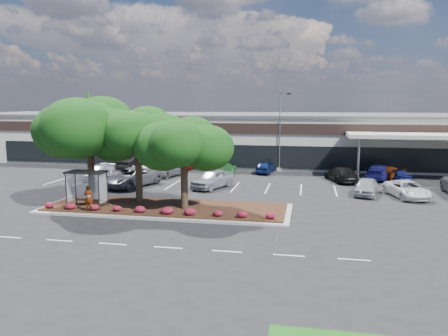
% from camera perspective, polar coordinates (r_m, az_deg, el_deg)
% --- Properties ---
extents(ground, '(160.00, 160.00, 0.00)m').
position_cam_1_polar(ground, '(27.80, -6.28, -7.58)').
color(ground, black).
rests_on(ground, ground).
extents(retail_store, '(80.40, 25.20, 6.25)m').
position_cam_1_polar(retail_store, '(60.10, 3.33, 4.15)').
color(retail_store, beige).
rests_on(retail_store, ground).
extents(landscape_island, '(18.00, 6.00, 0.26)m').
position_cam_1_polar(landscape_island, '(32.04, -7.60, -5.21)').
color(landscape_island, '#9FA09A').
rests_on(landscape_island, ground).
extents(lane_markings, '(33.12, 20.06, 0.01)m').
position_cam_1_polar(lane_markings, '(37.62, -1.80, -3.28)').
color(lane_markings, silver).
rests_on(lane_markings, ground).
extents(shrub_row, '(17.00, 0.80, 0.50)m').
position_cam_1_polar(shrub_row, '(30.03, -8.89, -5.42)').
color(shrub_row, maroon).
rests_on(shrub_row, landscape_island).
extents(bus_shelter, '(2.75, 1.55, 2.59)m').
position_cam_1_polar(bus_shelter, '(32.83, -17.41, -1.31)').
color(bus_shelter, black).
rests_on(bus_shelter, landscape_island).
extents(island_tree_west, '(7.20, 7.20, 7.89)m').
position_cam_1_polar(island_tree_west, '(34.17, -17.06, 2.29)').
color(island_tree_west, '#103C0F').
rests_on(island_tree_west, landscape_island).
extents(island_tree_mid, '(6.60, 6.60, 7.32)m').
position_cam_1_polar(island_tree_mid, '(33.35, -11.15, 1.86)').
color(island_tree_mid, '#103C0F').
rests_on(island_tree_mid, landscape_island).
extents(island_tree_east, '(5.80, 5.80, 6.50)m').
position_cam_1_polar(island_tree_east, '(30.69, -5.24, 0.66)').
color(island_tree_east, '#103C0F').
rests_on(island_tree_east, landscape_island).
extents(conifer_north_west, '(4.40, 4.40, 10.00)m').
position_cam_1_polar(conifer_north_west, '(81.01, -17.15, 6.21)').
color(conifer_north_west, '#103C0F').
rests_on(conifer_north_west, ground).
extents(person_waiting, '(0.68, 0.46, 1.81)m').
position_cam_1_polar(person_waiting, '(31.63, -17.25, -3.77)').
color(person_waiting, '#594C47').
rests_on(person_waiting, landscape_island).
extents(light_pole, '(1.41, 0.78, 8.90)m').
position_cam_1_polar(light_pole, '(49.59, 7.40, 4.06)').
color(light_pole, '#9FA09A').
rests_on(light_pole, ground).
extents(survey_stake, '(0.07, 0.14, 0.92)m').
position_cam_1_polar(survey_stake, '(24.86, 7.04, -8.10)').
color(survey_stake, tan).
rests_on(survey_stake, ground).
extents(car_0, '(1.97, 4.81, 1.40)m').
position_cam_1_polar(car_0, '(46.06, -16.14, -0.57)').
color(car_0, '#B9BBC6').
rests_on(car_0, ground).
extents(car_1, '(2.32, 4.50, 1.41)m').
position_cam_1_polar(car_1, '(44.37, -10.89, -0.71)').
color(car_1, silver).
rests_on(car_1, ground).
extents(car_2, '(4.74, 6.68, 1.69)m').
position_cam_1_polar(car_2, '(41.36, -11.95, -1.21)').
color(car_2, slate).
rests_on(car_2, ground).
extents(car_4, '(3.68, 5.32, 1.68)m').
position_cam_1_polar(car_4, '(39.73, -1.51, -1.42)').
color(car_4, '#999CA3').
rests_on(car_4, ground).
extents(car_6, '(2.56, 4.45, 1.42)m').
position_cam_1_polar(car_6, '(38.58, 18.08, -2.34)').
color(car_6, '#A4ABAF').
rests_on(car_6, ground).
extents(car_7, '(3.41, 5.30, 1.36)m').
position_cam_1_polar(car_7, '(38.73, 22.78, -2.59)').
color(car_7, white).
rests_on(car_7, ground).
extents(car_9, '(3.14, 5.53, 1.72)m').
position_cam_1_polar(car_9, '(51.86, -11.39, 0.76)').
color(car_9, black).
rests_on(car_9, ground).
extents(car_10, '(4.30, 6.21, 1.57)m').
position_cam_1_polar(car_10, '(50.34, -5.84, 0.57)').
color(car_10, '#921007').
rests_on(car_10, ground).
extents(car_11, '(3.68, 5.33, 1.35)m').
position_cam_1_polar(car_11, '(46.69, -7.27, -0.21)').
color(car_11, slate).
rests_on(car_11, ground).
extents(car_12, '(2.57, 4.33, 1.35)m').
position_cam_1_polar(car_12, '(46.95, -0.17, -0.10)').
color(car_12, '#205626').
rests_on(car_12, ground).
extents(car_13, '(1.95, 4.06, 1.34)m').
position_cam_1_polar(car_13, '(48.37, 5.40, 0.11)').
color(car_13, navy).
rests_on(car_13, ground).
extents(car_14, '(3.42, 5.38, 1.45)m').
position_cam_1_polar(car_14, '(44.50, 15.03, -0.79)').
color(car_14, black).
rests_on(car_14, ground).
extents(car_15, '(3.75, 5.65, 1.52)m').
position_cam_1_polar(car_15, '(46.94, 19.65, -0.49)').
color(car_15, navy).
rests_on(car_15, ground).
extents(car_16, '(3.52, 5.13, 1.38)m').
position_cam_1_polar(car_16, '(47.35, 20.29, -0.53)').
color(car_16, '#6B2A0B').
rests_on(car_16, ground).
extents(car_17, '(3.00, 4.18, 1.32)m').
position_cam_1_polar(car_17, '(46.31, 21.43, -0.82)').
color(car_17, navy).
rests_on(car_17, ground).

